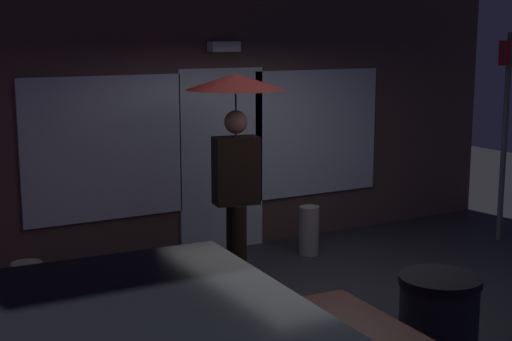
{
  "coord_description": "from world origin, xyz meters",
  "views": [
    {
      "loc": [
        -4.01,
        -5.74,
        2.6
      ],
      "look_at": [
        -0.23,
        0.93,
        1.2
      ],
      "focal_mm": 52.61,
      "sensor_mm": 36.0,
      "label": 1
    }
  ],
  "objects_px": {
    "sidewalk_bollard_2": "(28,293)",
    "sidewalk_bollard": "(309,231)",
    "street_sign_post": "(505,125)",
    "trash_bin": "(438,331)",
    "person_with_umbrella": "(236,129)"
  },
  "relations": [
    {
      "from": "person_with_umbrella",
      "to": "street_sign_post",
      "type": "distance_m",
      "value": 3.74
    },
    {
      "from": "sidewalk_bollard",
      "to": "trash_bin",
      "type": "height_order",
      "value": "trash_bin"
    },
    {
      "from": "street_sign_post",
      "to": "sidewalk_bollard_2",
      "type": "xyz_separation_m",
      "value": [
        -5.88,
        0.12,
        -1.19
      ]
    },
    {
      "from": "person_with_umbrella",
      "to": "sidewalk_bollard_2",
      "type": "relative_size",
      "value": 3.89
    },
    {
      "from": "sidewalk_bollard",
      "to": "sidewalk_bollard_2",
      "type": "xyz_separation_m",
      "value": [
        -3.41,
        -0.54,
        -0.01
      ]
    },
    {
      "from": "sidewalk_bollard",
      "to": "sidewalk_bollard_2",
      "type": "height_order",
      "value": "sidewalk_bollard"
    },
    {
      "from": "street_sign_post",
      "to": "sidewalk_bollard",
      "type": "relative_size",
      "value": 4.47
    },
    {
      "from": "sidewalk_bollard_2",
      "to": "trash_bin",
      "type": "relative_size",
      "value": 0.67
    },
    {
      "from": "sidewalk_bollard_2",
      "to": "sidewalk_bollard",
      "type": "bearing_deg",
      "value": 9.03
    },
    {
      "from": "street_sign_post",
      "to": "trash_bin",
      "type": "height_order",
      "value": "street_sign_post"
    },
    {
      "from": "street_sign_post",
      "to": "sidewalk_bollard",
      "type": "bearing_deg",
      "value": 164.96
    },
    {
      "from": "person_with_umbrella",
      "to": "sidewalk_bollard_2",
      "type": "bearing_deg",
      "value": 9.69
    },
    {
      "from": "street_sign_post",
      "to": "trash_bin",
      "type": "bearing_deg",
      "value": -143.11
    },
    {
      "from": "street_sign_post",
      "to": "trash_bin",
      "type": "xyz_separation_m",
      "value": [
        -3.52,
        -2.64,
        -1.05
      ]
    },
    {
      "from": "person_with_umbrella",
      "to": "trash_bin",
      "type": "height_order",
      "value": "person_with_umbrella"
    }
  ]
}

